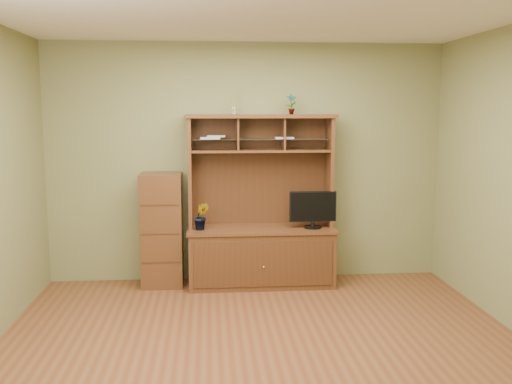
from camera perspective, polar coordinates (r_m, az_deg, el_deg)
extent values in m
cube|color=#5D2F1A|center=(4.91, 0.66, -15.29)|extent=(4.50, 4.00, 0.02)
cube|color=white|center=(4.57, 0.72, 17.80)|extent=(4.50, 4.00, 0.02)
cube|color=olive|center=(6.54, -0.99, 2.96)|extent=(4.50, 0.02, 2.70)
cube|color=olive|center=(2.58, 4.93, -5.24)|extent=(4.50, 0.02, 2.70)
cube|color=#412412|center=(6.43, 0.52, -6.55)|extent=(1.60, 0.55, 0.62)
cube|color=#32190D|center=(6.16, 0.76, -7.22)|extent=(1.50, 0.01, 0.50)
sphere|color=silver|center=(6.15, 0.77, -7.53)|extent=(0.02, 0.02, 0.02)
cube|color=#412412|center=(6.35, 0.52, -3.72)|extent=(1.64, 0.59, 0.03)
cube|color=#412412|center=(6.33, -6.61, 2.05)|extent=(0.04, 0.35, 1.25)
cube|color=#412412|center=(6.47, 7.35, 2.17)|extent=(0.04, 0.35, 1.25)
cube|color=#32190D|center=(6.51, 0.32, 2.28)|extent=(1.52, 0.02, 1.25)
cube|color=#412412|center=(6.32, 0.45, 7.59)|extent=(1.66, 0.40, 0.04)
cube|color=#412412|center=(6.33, 0.45, 4.15)|extent=(1.52, 0.32, 0.02)
cube|color=#412412|center=(6.30, -1.85, 5.82)|extent=(0.02, 0.31, 0.35)
cube|color=#412412|center=(6.35, 2.74, 5.83)|extent=(0.02, 0.31, 0.35)
cube|color=silver|center=(6.31, 0.46, 5.32)|extent=(1.50, 0.27, 0.01)
cylinder|color=black|center=(6.37, 5.69, -3.51)|extent=(0.20, 0.20, 0.02)
cylinder|color=black|center=(6.36, 5.69, -3.14)|extent=(0.04, 0.04, 0.06)
cube|color=black|center=(6.33, 5.71, -1.46)|extent=(0.51, 0.04, 0.33)
imported|color=#2E5E20|center=(6.24, -5.48, -2.43)|extent=(0.18, 0.16, 0.30)
imported|color=#3C6B25|center=(6.36, 3.54, 8.78)|extent=(0.13, 0.10, 0.23)
cylinder|color=silver|center=(6.30, -2.34, 8.20)|extent=(0.05, 0.05, 0.10)
cylinder|color=olive|center=(6.30, -2.35, 9.42)|extent=(0.03, 0.03, 0.17)
cube|color=silver|center=(6.30, -4.62, 5.41)|extent=(0.22, 0.17, 0.02)
cube|color=silver|center=(6.30, -3.98, 5.60)|extent=(0.21, 0.17, 0.02)
cube|color=silver|center=(6.35, 2.82, 5.44)|extent=(0.21, 0.16, 0.02)
cube|color=#412412|center=(6.42, -9.38, -3.74)|extent=(0.45, 0.41, 1.26)
cube|color=#32190D|center=(6.30, -9.46, -6.94)|extent=(0.41, 0.01, 0.02)
cube|color=#32190D|center=(6.22, -9.53, -4.14)|extent=(0.41, 0.01, 0.01)
cube|color=#32190D|center=(6.16, -9.60, -1.27)|extent=(0.41, 0.01, 0.01)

